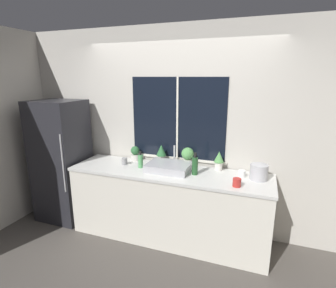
{
  "coord_description": "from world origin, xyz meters",
  "views": [
    {
      "loc": [
        1.04,
        -2.57,
        2.06
      ],
      "look_at": [
        -0.0,
        0.32,
        1.27
      ],
      "focal_mm": 28.0,
      "sensor_mm": 36.0,
      "label": 1
    }
  ],
  "objects_px": {
    "bottle_tall": "(195,165)",
    "sink": "(169,167)",
    "kettle": "(259,171)",
    "potted_plant_center_right": "(188,156)",
    "potted_plant_far_left": "(135,153)",
    "soap_bottle": "(140,161)",
    "potted_plant_center_left": "(161,152)",
    "mug_white": "(242,174)",
    "mug_grey": "(125,161)",
    "mug_red": "(237,182)",
    "potted_plant_far_right": "(219,160)",
    "refrigerator": "(62,161)"
  },
  "relations": [
    {
      "from": "bottle_tall",
      "to": "sink",
      "type": "bearing_deg",
      "value": 174.69
    },
    {
      "from": "kettle",
      "to": "potted_plant_center_right",
      "type": "bearing_deg",
      "value": 169.98
    },
    {
      "from": "potted_plant_far_left",
      "to": "bottle_tall",
      "type": "height_order",
      "value": "bottle_tall"
    },
    {
      "from": "potted_plant_far_left",
      "to": "soap_bottle",
      "type": "xyz_separation_m",
      "value": [
        0.2,
        -0.25,
        -0.01
      ]
    },
    {
      "from": "kettle",
      "to": "bottle_tall",
      "type": "bearing_deg",
      "value": -172.61
    },
    {
      "from": "potted_plant_center_left",
      "to": "mug_white",
      "type": "relative_size",
      "value": 3.07
    },
    {
      "from": "mug_grey",
      "to": "mug_red",
      "type": "bearing_deg",
      "value": -9.06
    },
    {
      "from": "potted_plant_center_left",
      "to": "potted_plant_far_right",
      "type": "distance_m",
      "value": 0.77
    },
    {
      "from": "kettle",
      "to": "mug_white",
      "type": "bearing_deg",
      "value": 172.79
    },
    {
      "from": "potted_plant_far_right",
      "to": "mug_grey",
      "type": "height_order",
      "value": "potted_plant_far_right"
    },
    {
      "from": "potted_plant_far_right",
      "to": "bottle_tall",
      "type": "bearing_deg",
      "value": -134.22
    },
    {
      "from": "potted_plant_far_right",
      "to": "soap_bottle",
      "type": "bearing_deg",
      "value": -165.6
    },
    {
      "from": "potted_plant_center_right",
      "to": "mug_white",
      "type": "xyz_separation_m",
      "value": [
        0.7,
        -0.13,
        -0.11
      ]
    },
    {
      "from": "mug_red",
      "to": "soap_bottle",
      "type": "bearing_deg",
      "value": 170.84
    },
    {
      "from": "mug_red",
      "to": "kettle",
      "type": "xyz_separation_m",
      "value": [
        0.21,
        0.29,
        0.05
      ]
    },
    {
      "from": "potted_plant_far_left",
      "to": "bottle_tall",
      "type": "xyz_separation_m",
      "value": [
        0.92,
        -0.25,
        0.01
      ]
    },
    {
      "from": "soap_bottle",
      "to": "mug_red",
      "type": "xyz_separation_m",
      "value": [
        1.23,
        -0.2,
        -0.05
      ]
    },
    {
      "from": "mug_white",
      "to": "potted_plant_center_right",
      "type": "bearing_deg",
      "value": 169.22
    },
    {
      "from": "bottle_tall",
      "to": "refrigerator",
      "type": "bearing_deg",
      "value": -179.54
    },
    {
      "from": "mug_white",
      "to": "potted_plant_far_left",
      "type": "bearing_deg",
      "value": 174.8
    },
    {
      "from": "potted_plant_center_left",
      "to": "mug_red",
      "type": "height_order",
      "value": "potted_plant_center_left"
    },
    {
      "from": "potted_plant_center_left",
      "to": "soap_bottle",
      "type": "xyz_separation_m",
      "value": [
        -0.19,
        -0.25,
        -0.06
      ]
    },
    {
      "from": "mug_grey",
      "to": "mug_white",
      "type": "relative_size",
      "value": 1.06
    },
    {
      "from": "potted_plant_center_right",
      "to": "potted_plant_far_right",
      "type": "xyz_separation_m",
      "value": [
        0.41,
        0.0,
        -0.01
      ]
    },
    {
      "from": "potted_plant_center_left",
      "to": "kettle",
      "type": "relative_size",
      "value": 1.31
    },
    {
      "from": "sink",
      "to": "potted_plant_far_right",
      "type": "relative_size",
      "value": 2.19
    },
    {
      "from": "sink",
      "to": "mug_red",
      "type": "height_order",
      "value": "sink"
    },
    {
      "from": "refrigerator",
      "to": "mug_red",
      "type": "xyz_separation_m",
      "value": [
        2.49,
        -0.18,
        0.09
      ]
    },
    {
      "from": "potted_plant_far_left",
      "to": "mug_white",
      "type": "distance_m",
      "value": 1.47
    },
    {
      "from": "potted_plant_center_left",
      "to": "potted_plant_far_right",
      "type": "bearing_deg",
      "value": -0.0
    },
    {
      "from": "potted_plant_center_right",
      "to": "soap_bottle",
      "type": "bearing_deg",
      "value": -156.11
    },
    {
      "from": "potted_plant_far_left",
      "to": "bottle_tall",
      "type": "distance_m",
      "value": 0.96
    },
    {
      "from": "soap_bottle",
      "to": "mug_grey",
      "type": "relative_size",
      "value": 2.43
    },
    {
      "from": "potted_plant_center_right",
      "to": "bottle_tall",
      "type": "height_order",
      "value": "bottle_tall"
    },
    {
      "from": "potted_plant_center_right",
      "to": "mug_red",
      "type": "relative_size",
      "value": 2.79
    },
    {
      "from": "potted_plant_center_left",
      "to": "potted_plant_far_right",
      "type": "relative_size",
      "value": 1.08
    },
    {
      "from": "refrigerator",
      "to": "mug_red",
      "type": "bearing_deg",
      "value": -4.12
    },
    {
      "from": "refrigerator",
      "to": "potted_plant_center_right",
      "type": "xyz_separation_m",
      "value": [
        1.82,
        0.27,
        0.19
      ]
    },
    {
      "from": "bottle_tall",
      "to": "potted_plant_center_right",
      "type": "bearing_deg",
      "value": 122.71
    },
    {
      "from": "mug_red",
      "to": "kettle",
      "type": "height_order",
      "value": "kettle"
    },
    {
      "from": "sink",
      "to": "soap_bottle",
      "type": "bearing_deg",
      "value": -175.64
    },
    {
      "from": "soap_bottle",
      "to": "bottle_tall",
      "type": "xyz_separation_m",
      "value": [
        0.72,
        -0.0,
        0.02
      ]
    },
    {
      "from": "sink",
      "to": "mug_white",
      "type": "relative_size",
      "value": 6.22
    },
    {
      "from": "potted_plant_center_right",
      "to": "mug_grey",
      "type": "distance_m",
      "value": 0.85
    },
    {
      "from": "potted_plant_far_left",
      "to": "potted_plant_center_right",
      "type": "bearing_deg",
      "value": 0.0
    },
    {
      "from": "potted_plant_far_left",
      "to": "mug_red",
      "type": "height_order",
      "value": "potted_plant_far_left"
    },
    {
      "from": "soap_bottle",
      "to": "bottle_tall",
      "type": "relative_size",
      "value": 0.8
    },
    {
      "from": "sink",
      "to": "potted_plant_far_right",
      "type": "xyz_separation_m",
      "value": [
        0.59,
        0.22,
        0.09
      ]
    },
    {
      "from": "potted_plant_center_right",
      "to": "mug_grey",
      "type": "bearing_deg",
      "value": -165.63
    },
    {
      "from": "potted_plant_center_right",
      "to": "mug_red",
      "type": "xyz_separation_m",
      "value": [
        0.67,
        -0.45,
        -0.1
      ]
    }
  ]
}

